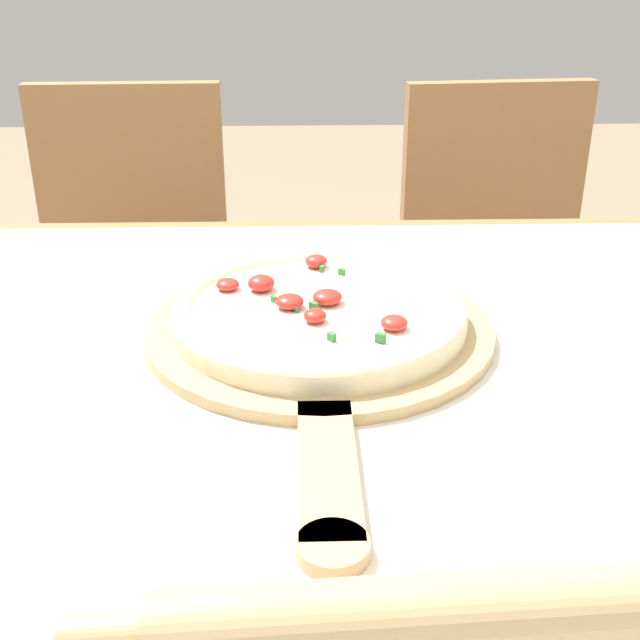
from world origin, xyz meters
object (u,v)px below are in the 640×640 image
pizza_peel (320,337)px  chair_left (133,281)px  rolling_pin (442,615)px  pizza (319,312)px  chair_right (499,277)px

pizza_peel → chair_left: 0.91m
pizza_peel → rolling_pin: bearing=-81.4°
pizza_peel → pizza: 0.03m
rolling_pin → pizza_peel: bearing=98.6°
pizza_peel → chair_left: (-0.36, 0.80, -0.26)m
pizza → rolling_pin: (0.06, -0.41, -0.00)m
chair_right → chair_left: bearing=174.5°
pizza → chair_right: 0.91m
pizza → chair_right: size_ratio=0.33×
chair_left → chair_right: same height
pizza → chair_right: bearing=63.2°
pizza → rolling_pin: 0.41m
rolling_pin → chair_left: size_ratio=0.47×
pizza → chair_left: size_ratio=0.33×
pizza → chair_right: chair_right is taller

